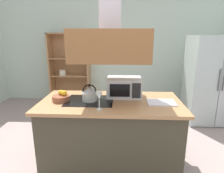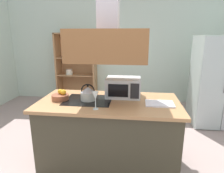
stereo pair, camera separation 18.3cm
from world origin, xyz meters
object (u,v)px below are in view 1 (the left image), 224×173
dish_cabinet (70,72)px  microwave (124,87)px  cutting_board (161,102)px  refrigerator (211,80)px  wine_glass_on_counter (99,97)px  fruit_bowl (61,97)px  kettle (90,94)px

dish_cabinet → microwave: 2.73m
cutting_board → microwave: (-0.46, 0.26, 0.12)m
refrigerator → microwave: refrigerator is taller
refrigerator → wine_glass_on_counter: (-2.03, -1.80, 0.19)m
cutting_board → fruit_bowl: bearing=178.8°
refrigerator → fruit_bowl: refrigerator is taller
kettle → wine_glass_on_counter: (0.16, -0.30, 0.06)m
kettle → microwave: size_ratio=0.47×
cutting_board → microwave: bearing=150.4°
wine_glass_on_counter → microwave: bearing=61.2°
refrigerator → wine_glass_on_counter: bearing=-138.5°
kettle → fruit_bowl: kettle is taller
dish_cabinet → fruit_bowl: size_ratio=8.09×
refrigerator → cutting_board: 2.01m
dish_cabinet → kettle: 2.73m
refrigerator → kettle: size_ratio=7.99×
dish_cabinet → fruit_bowl: (0.57, -2.58, 0.16)m
kettle → wine_glass_on_counter: size_ratio=1.04×
wine_glass_on_counter → fruit_bowl: wine_glass_on_counter is taller
refrigerator → cutting_board: size_ratio=5.05×
fruit_bowl → refrigerator: bearing=30.8°
dish_cabinet → kettle: bearing=-70.1°
refrigerator → cutting_board: bearing=-129.8°
kettle → microwave: (0.44, 0.21, 0.04)m
fruit_bowl → wine_glass_on_counter: bearing=-28.1°
kettle → microwave: bearing=25.8°
kettle → wine_glass_on_counter: kettle is taller
refrigerator → kettle: 2.65m
dish_cabinet → kettle: size_ratio=8.28×
kettle → refrigerator: bearing=34.4°
refrigerator → fruit_bowl: size_ratio=7.81×
wine_glass_on_counter → fruit_bowl: bearing=151.9°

